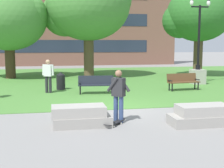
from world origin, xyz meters
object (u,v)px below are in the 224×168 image
(concrete_block_center, at_px, (81,116))
(person_bystander_far_lawn, at_px, (48,74))
(park_bench_far_left, at_px, (96,83))
(park_bench_near_right, at_px, (183,81))
(trash_bin, at_px, (61,81))
(concrete_block_left, at_px, (201,115))
(lamp_post_left, at_px, (198,67))
(skateboard, at_px, (115,123))
(person_skateboarder, at_px, (118,93))

(concrete_block_center, relative_size, person_bystander_far_lawn, 1.07)
(park_bench_far_left, xyz_separation_m, person_bystander_far_lawn, (-2.38, 0.68, 0.44))
(concrete_block_center, distance_m, park_bench_near_right, 8.80)
(park_bench_near_right, xyz_separation_m, trash_bin, (-6.53, 1.45, -0.04))
(park_bench_near_right, xyz_separation_m, park_bench_far_left, (-4.81, -0.27, 0.00))
(park_bench_near_right, relative_size, trash_bin, 1.93)
(concrete_block_left, bearing_deg, lamp_post_left, 64.46)
(person_bystander_far_lawn, bearing_deg, park_bench_far_left, -16.03)
(skateboard, relative_size, person_bystander_far_lawn, 0.52)
(person_skateboarder, relative_size, lamp_post_left, 0.33)
(concrete_block_center, height_order, skateboard, concrete_block_center)
(concrete_block_center, xyz_separation_m, concrete_block_left, (3.73, -0.59, 0.00))
(trash_bin, bearing_deg, person_skateboarder, -77.62)
(lamp_post_left, bearing_deg, skateboard, -128.96)
(skateboard, relative_size, lamp_post_left, 0.17)
(concrete_block_center, height_order, concrete_block_left, same)
(concrete_block_left, relative_size, trash_bin, 1.98)
(concrete_block_center, bearing_deg, skateboard, -7.53)
(person_skateboarder, height_order, skateboard, person_skateboarder)
(concrete_block_left, relative_size, person_skateboarder, 1.11)
(lamp_post_left, bearing_deg, trash_bin, -174.39)
(lamp_post_left, height_order, person_bystander_far_lawn, lamp_post_left)
(person_skateboarder, relative_size, park_bench_far_left, 0.93)
(concrete_block_left, xyz_separation_m, lamp_post_left, (4.38, 9.17, 0.77))
(park_bench_near_right, distance_m, park_bench_far_left, 4.82)
(park_bench_near_right, bearing_deg, lamp_post_left, 49.17)
(park_bench_near_right, bearing_deg, concrete_block_left, -109.28)
(skateboard, distance_m, park_bench_far_left, 6.19)
(concrete_block_center, xyz_separation_m, person_bystander_far_lawn, (-1.05, 6.71, 0.68))
(park_bench_near_right, bearing_deg, park_bench_far_left, -176.76)
(trash_bin, bearing_deg, concrete_block_left, -63.71)
(concrete_block_center, relative_size, park_bench_far_left, 1.00)
(concrete_block_left, height_order, person_bystander_far_lawn, person_bystander_far_lawn)
(lamp_post_left, bearing_deg, person_skateboarder, -129.41)
(concrete_block_center, distance_m, lamp_post_left, 11.84)
(concrete_block_left, distance_m, person_skateboarder, 2.69)
(park_bench_far_left, bearing_deg, park_bench_near_right, 3.24)
(skateboard, bearing_deg, lamp_post_left, 51.04)
(person_skateboarder, xyz_separation_m, trash_bin, (-1.65, 7.51, -0.47))
(lamp_post_left, bearing_deg, concrete_block_left, -115.54)
(lamp_post_left, height_order, trash_bin, lamp_post_left)
(concrete_block_center, distance_m, person_bystander_far_lawn, 6.83)
(skateboard, bearing_deg, concrete_block_left, -9.58)
(trash_bin, xyz_separation_m, person_bystander_far_lawn, (-0.66, -1.04, 0.48))
(skateboard, xyz_separation_m, trash_bin, (-1.45, 7.89, 0.42))
(park_bench_far_left, relative_size, trash_bin, 1.92)
(concrete_block_left, bearing_deg, person_bystander_far_lawn, 123.19)
(concrete_block_left, distance_m, park_bench_far_left, 7.04)
(park_bench_far_left, height_order, trash_bin, trash_bin)
(lamp_post_left, xyz_separation_m, trash_bin, (-8.50, -0.84, -0.57))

